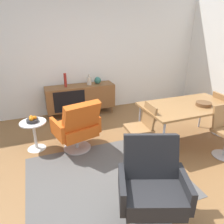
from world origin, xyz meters
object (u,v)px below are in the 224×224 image
object	(u,v)px
fruit_bowl	(32,120)
armchair_black_shell	(152,183)
vase_cobalt	(89,81)
wooden_bowl_on_table	(204,104)
side_table_round	(34,132)
sideboard	(80,97)
dining_chair_far_end	(223,112)
vase_ceramic_small	(98,80)
vase_sculptural_dark	(65,80)
lounge_chair_red	(77,126)
dining_chair_near_window	(142,127)
dining_table	(187,107)

from	to	relation	value
fruit_bowl	armchair_black_shell	bearing A→B (deg)	-59.36
vase_cobalt	wooden_bowl_on_table	xyz separation A→B (m)	(1.48, -2.10, -0.04)
side_table_round	sideboard	bearing A→B (deg)	48.61
dining_chair_far_end	wooden_bowl_on_table	bearing A→B (deg)	-169.39
wooden_bowl_on_table	vase_ceramic_small	bearing A→B (deg)	121.30
dining_chair_far_end	armchair_black_shell	bearing A→B (deg)	-151.88
sideboard	vase_sculptural_dark	size ratio (longest dim) A/B	5.13
wooden_bowl_on_table	lounge_chair_red	world-z (taller)	lounge_chair_red
vase_cobalt	vase_ceramic_small	xyz separation A→B (m)	(0.21, -0.00, -0.01)
wooden_bowl_on_table	dining_chair_far_end	bearing A→B (deg)	10.61
side_table_round	dining_chair_near_window	bearing A→B (deg)	-23.35
sideboard	dining_chair_far_end	distance (m)	3.08
vase_cobalt	armchair_black_shell	xyz separation A→B (m)	(-0.17, -3.21, -0.35)
dining_chair_near_window	armchair_black_shell	distance (m)	1.34
vase_cobalt	dining_chair_far_end	xyz separation A→B (m)	(2.14, -1.97, -0.34)
side_table_round	vase_cobalt	bearing A→B (deg)	43.25
vase_ceramic_small	side_table_round	distance (m)	2.04
sideboard	fruit_bowl	world-z (taller)	sideboard
vase_ceramic_small	armchair_black_shell	bearing A→B (deg)	-96.71
dining_table	dining_chair_near_window	distance (m)	0.92
dining_table	fruit_bowl	world-z (taller)	dining_table
vase_sculptural_dark	lounge_chair_red	bearing A→B (deg)	-92.98
sideboard	vase_sculptural_dark	bearing A→B (deg)	179.67
side_table_round	dining_chair_far_end	bearing A→B (deg)	-11.78
wooden_bowl_on_table	armchair_black_shell	distance (m)	2.01
dining_chair_near_window	fruit_bowl	size ratio (longest dim) A/B	4.28
wooden_bowl_on_table	lounge_chair_red	bearing A→B (deg)	165.81
vase_cobalt	dining_table	distance (m)	2.34
dining_chair_near_window	lounge_chair_red	world-z (taller)	lounge_chair_red
vase_sculptural_dark	dining_chair_near_window	world-z (taller)	vase_sculptural_dark
vase_ceramic_small	armchair_black_shell	world-z (taller)	armchair_black_shell
dining_table	wooden_bowl_on_table	world-z (taller)	wooden_bowl_on_table
dining_chair_near_window	wooden_bowl_on_table	bearing A→B (deg)	-5.94
wooden_bowl_on_table	fruit_bowl	distance (m)	2.94
dining_chair_near_window	side_table_round	bearing A→B (deg)	156.65
vase_ceramic_small	dining_chair_far_end	size ratio (longest dim) A/B	0.19
vase_cobalt	lounge_chair_red	size ratio (longest dim) A/B	0.27
dining_chair_far_end	side_table_round	xyz separation A→B (m)	(-3.47, 0.72, -0.15)
dining_chair_far_end	vase_ceramic_small	bearing A→B (deg)	134.37
armchair_black_shell	side_table_round	world-z (taller)	armchair_black_shell
dining_chair_near_window	side_table_round	xyz separation A→B (m)	(-1.69, 0.73, -0.15)
vase_sculptural_dark	vase_ceramic_small	size ratio (longest dim) A/B	1.87
vase_sculptural_dark	side_table_round	bearing A→B (deg)	-121.87
vase_ceramic_small	wooden_bowl_on_table	xyz separation A→B (m)	(1.27, -2.10, -0.03)
dining_chair_far_end	lounge_chair_red	distance (m)	2.80
vase_sculptural_dark	fruit_bowl	bearing A→B (deg)	-121.85
lounge_chair_red	side_table_round	distance (m)	0.78
vase_ceramic_small	lounge_chair_red	bearing A→B (deg)	-118.33
sideboard	vase_ceramic_small	xyz separation A→B (m)	(0.44, 0.00, 0.36)
vase_cobalt	vase_sculptural_dark	distance (m)	0.56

